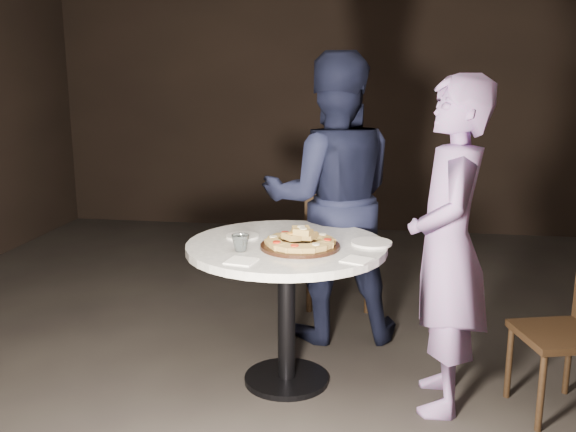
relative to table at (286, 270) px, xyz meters
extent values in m
plane|color=black|center=(0.07, -0.05, -0.62)|extent=(7.00, 7.00, 0.00)
cylinder|color=black|center=(0.00, 0.00, -0.61)|extent=(0.53, 0.53, 0.03)
cylinder|color=black|center=(0.00, 0.00, -0.24)|extent=(0.11, 0.11, 0.71)
cylinder|color=silver|center=(0.00, 0.00, 0.12)|extent=(1.20, 1.20, 0.04)
cylinder|color=black|center=(0.08, -0.08, 0.15)|extent=(0.42, 0.42, 0.02)
cube|color=#A3803F|center=(0.22, -0.09, 0.18)|extent=(0.07, 0.09, 0.04)
cylinder|color=red|center=(0.22, -0.09, 0.19)|extent=(0.04, 0.04, 0.01)
cube|color=#A3803F|center=(0.21, -0.03, 0.18)|extent=(0.10, 0.10, 0.04)
cube|color=#A3803F|center=(0.18, 0.01, 0.18)|extent=(0.10, 0.11, 0.04)
cylinder|color=beige|center=(0.18, 0.01, 0.19)|extent=(0.05, 0.05, 0.01)
cube|color=#A3803F|center=(0.14, 0.04, 0.18)|extent=(0.11, 0.10, 0.04)
cube|color=#A3803F|center=(0.09, 0.06, 0.18)|extent=(0.09, 0.08, 0.04)
cylinder|color=red|center=(0.09, 0.06, 0.19)|extent=(0.04, 0.04, 0.01)
cube|color=#A3803F|center=(0.04, 0.05, 0.18)|extent=(0.10, 0.10, 0.04)
cube|color=#A3803F|center=(-0.01, 0.02, 0.18)|extent=(0.11, 0.10, 0.04)
cylinder|color=red|center=(-0.01, 0.02, 0.19)|extent=(0.05, 0.05, 0.01)
cube|color=#A3803F|center=(-0.04, -0.02, 0.18)|extent=(0.09, 0.10, 0.04)
cube|color=#A3803F|center=(-0.06, -0.07, 0.18)|extent=(0.07, 0.08, 0.04)
cylinder|color=beige|center=(-0.06, -0.07, 0.19)|extent=(0.04, 0.04, 0.01)
cube|color=#A3803F|center=(-0.05, -0.12, 0.18)|extent=(0.10, 0.10, 0.04)
cube|color=#A3803F|center=(-0.02, -0.17, 0.18)|extent=(0.10, 0.11, 0.04)
cylinder|color=red|center=(-0.02, -0.17, 0.19)|extent=(0.05, 0.05, 0.01)
cube|color=#A3803F|center=(0.02, -0.20, 0.18)|extent=(0.10, 0.10, 0.04)
cube|color=#A3803F|center=(0.07, -0.22, 0.18)|extent=(0.08, 0.07, 0.04)
cylinder|color=red|center=(0.07, -0.22, 0.19)|extent=(0.04, 0.04, 0.01)
cube|color=#A3803F|center=(0.13, -0.21, 0.18)|extent=(0.10, 0.08, 0.04)
cube|color=#A3803F|center=(0.17, -0.18, 0.18)|extent=(0.11, 0.10, 0.04)
cylinder|color=beige|center=(0.17, -0.18, 0.19)|extent=(0.05, 0.05, 0.01)
cube|color=#A3803F|center=(0.20, -0.14, 0.18)|extent=(0.10, 0.11, 0.04)
cube|color=#A3803F|center=(0.12, -0.06, 0.20)|extent=(0.08, 0.10, 0.03)
cylinder|color=#2D6B1E|center=(0.12, -0.06, 0.22)|extent=(0.05, 0.05, 0.01)
cube|color=#A3803F|center=(0.07, -0.04, 0.20)|extent=(0.09, 0.07, 0.03)
cylinder|color=beige|center=(0.07, -0.04, 0.22)|extent=(0.04, 0.04, 0.01)
cube|color=#A3803F|center=(0.04, -0.09, 0.20)|extent=(0.10, 0.10, 0.04)
cylinder|color=orange|center=(0.04, -0.09, 0.22)|extent=(0.05, 0.05, 0.01)
cube|color=#A3803F|center=(0.10, -0.10, 0.23)|extent=(0.10, 0.08, 0.04)
cylinder|color=beige|center=(0.10, -0.10, 0.25)|extent=(0.05, 0.05, 0.01)
cube|color=#A3803F|center=(0.08, -0.06, 0.23)|extent=(0.10, 0.09, 0.04)
cylinder|color=beige|center=(0.08, -0.06, 0.25)|extent=(0.05, 0.05, 0.01)
cylinder|color=white|center=(-0.25, 0.08, 0.15)|extent=(0.21, 0.21, 0.01)
cylinder|color=white|center=(0.43, 0.05, 0.15)|extent=(0.24, 0.24, 0.01)
imported|color=silver|center=(-0.20, -0.18, 0.18)|extent=(0.09, 0.09, 0.08)
cube|color=white|center=(-0.15, -0.35, 0.15)|extent=(0.15, 0.15, 0.01)
cube|color=white|center=(0.37, -0.26, 0.15)|extent=(0.16, 0.16, 0.01)
cube|color=black|center=(0.17, 1.25, -0.13)|extent=(0.51, 0.51, 0.04)
cube|color=black|center=(0.19, 1.02, 0.12)|extent=(0.47, 0.09, 0.50)
cylinder|color=black|center=(0.35, 1.47, -0.38)|extent=(0.04, 0.04, 0.50)
cylinder|color=black|center=(-0.05, 1.43, -0.38)|extent=(0.04, 0.04, 0.50)
cylinder|color=black|center=(0.39, 1.07, -0.38)|extent=(0.04, 0.04, 0.50)
cylinder|color=black|center=(-0.01, 1.03, -0.38)|extent=(0.04, 0.04, 0.50)
cube|color=black|center=(1.33, -0.10, -0.23)|extent=(0.46, 0.46, 0.04)
cylinder|color=black|center=(1.14, 0.01, -0.43)|extent=(0.04, 0.04, 0.40)
cylinder|color=black|center=(1.22, -0.30, -0.43)|extent=(0.04, 0.04, 0.40)
cylinder|color=black|center=(1.44, 0.10, -0.43)|extent=(0.04, 0.04, 0.40)
imported|color=black|center=(0.17, 0.67, 0.24)|extent=(0.95, 0.81, 1.74)
imported|color=slate|center=(0.79, -0.10, 0.18)|extent=(0.39, 0.59, 1.62)
camera|label=1|loc=(0.50, -3.11, 1.00)|focal=40.00mm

